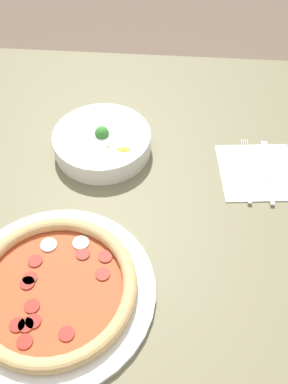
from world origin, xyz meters
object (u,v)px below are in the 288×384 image
at_px(pizza, 54,289).
at_px(bowl, 102,141).
at_px(knife, 268,174).
at_px(fork, 247,171).

height_order(pizza, bowl, bowl).
distance_m(bowl, knife, 0.38).
distance_m(bowl, fork, 0.33).
bearing_deg(pizza, knife, 37.86).
xyz_separation_m(pizza, fork, (0.36, 0.32, -0.01)).
height_order(pizza, fork, pizza).
bearing_deg(bowl, pizza, -95.25).
bearing_deg(knife, pizza, 128.30).
bearing_deg(knife, fork, 82.71).
bearing_deg(pizza, bowl, 84.75).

